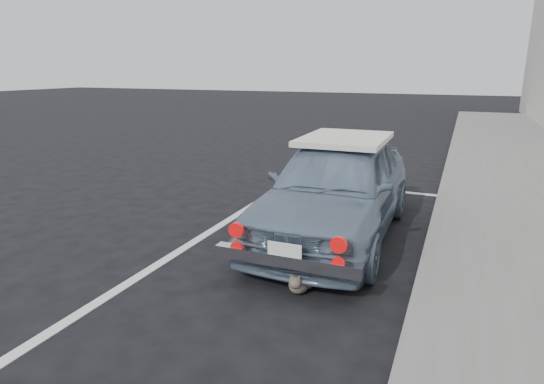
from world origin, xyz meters
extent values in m
cube|color=silver|center=(0.50, 6.50, 0.00)|extent=(3.00, 0.12, 0.01)
cube|color=silver|center=(-0.90, 3.00, 0.00)|extent=(0.12, 7.00, 0.01)
imported|color=slate|center=(0.66, 3.98, 0.64)|extent=(1.56, 3.79, 1.28)
cube|color=silver|center=(0.65, 4.36, 1.21)|extent=(1.08, 1.44, 0.07)
cube|color=silver|center=(0.68, 2.15, 0.38)|extent=(1.44, 0.14, 0.12)
cube|color=white|center=(0.68, 2.11, 0.48)|extent=(0.33, 0.02, 0.17)
cylinder|color=red|center=(0.18, 2.11, 0.62)|extent=(0.15, 0.04, 0.15)
cylinder|color=red|center=(1.18, 2.13, 0.62)|extent=(0.15, 0.04, 0.15)
cylinder|color=red|center=(0.18, 2.11, 0.44)|extent=(0.12, 0.04, 0.12)
cylinder|color=red|center=(1.18, 2.13, 0.44)|extent=(0.12, 0.04, 0.12)
ellipsoid|color=#675B4E|center=(0.76, 2.30, 0.10)|extent=(0.22, 0.32, 0.19)
sphere|color=#675B4E|center=(0.77, 2.16, 0.17)|extent=(0.12, 0.12, 0.12)
cone|color=#675B4E|center=(0.73, 2.16, 0.23)|extent=(0.04, 0.04, 0.05)
cone|color=#675B4E|center=(0.80, 2.16, 0.23)|extent=(0.04, 0.04, 0.05)
cylinder|color=#675B4E|center=(0.80, 2.47, 0.04)|extent=(0.11, 0.20, 0.03)
camera|label=1|loc=(2.08, -1.52, 2.11)|focal=30.00mm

